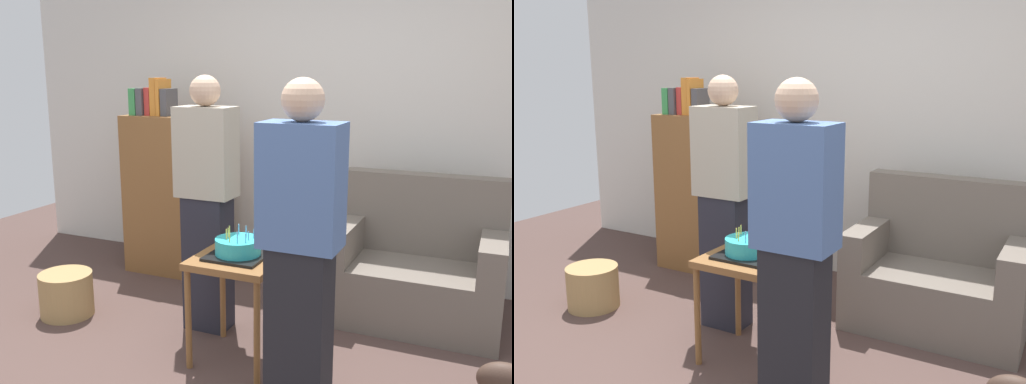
% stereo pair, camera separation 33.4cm
% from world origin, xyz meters
% --- Properties ---
extents(wall_back, '(6.00, 0.10, 2.70)m').
position_xyz_m(wall_back, '(0.00, 2.05, 1.35)').
color(wall_back, silver).
rests_on(wall_back, ground_plane).
extents(couch, '(1.10, 0.70, 0.96)m').
position_xyz_m(couch, '(0.70, 1.41, 0.34)').
color(couch, '#6B6056').
rests_on(couch, ground_plane).
extents(bookshelf, '(0.80, 0.36, 1.60)m').
position_xyz_m(bookshelf, '(-1.27, 1.53, 0.68)').
color(bookshelf, brown).
rests_on(bookshelf, ground_plane).
extents(side_table, '(0.48, 0.48, 0.63)m').
position_xyz_m(side_table, '(-0.15, 0.41, 0.53)').
color(side_table, brown).
rests_on(side_table, ground_plane).
extents(birthday_cake, '(0.32, 0.32, 0.17)m').
position_xyz_m(birthday_cake, '(-0.15, 0.41, 0.68)').
color(birthday_cake, black).
rests_on(birthday_cake, side_table).
extents(person_blowing_candles, '(0.36, 0.22, 1.63)m').
position_xyz_m(person_blowing_candles, '(-0.51, 0.72, 0.83)').
color(person_blowing_candles, '#23232D').
rests_on(person_blowing_candles, ground_plane).
extents(person_holding_cake, '(0.36, 0.22, 1.63)m').
position_xyz_m(person_holding_cake, '(0.38, -0.02, 0.83)').
color(person_holding_cake, black).
rests_on(person_holding_cake, ground_plane).
extents(wicker_basket, '(0.36, 0.36, 0.30)m').
position_xyz_m(wicker_basket, '(-1.49, 0.48, 0.15)').
color(wicker_basket, '#A88451').
rests_on(wicker_basket, ground_plane).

